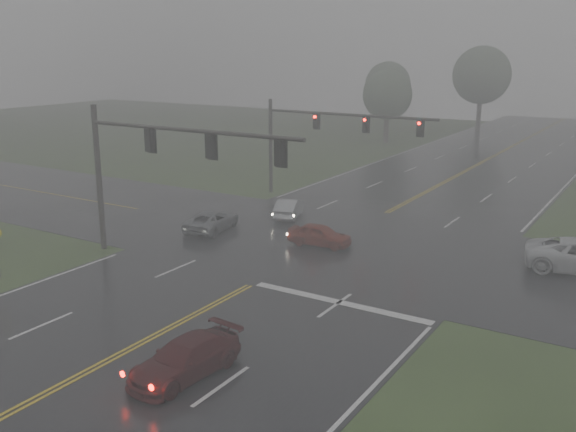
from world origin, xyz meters
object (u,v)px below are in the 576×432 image
Objects in this scene: signal_gantry_far at (318,131)px; signal_gantry_near at (151,156)px; car_grey at (212,231)px; sedan_maroon at (186,376)px; sedan_red at (320,246)px; sedan_silver at (289,218)px.

signal_gantry_near is at bearing -90.55° from signal_gantry_far.
sedan_maroon is at bearing 115.25° from car_grey.
sedan_maroon is 15.69m from sedan_red.
sedan_silver reaches higher than sedan_red.
signal_gantry_near is 0.99× the size of signal_gantry_far.
signal_gantry_far is (1.21, 10.92, 5.00)m from car_grey.
sedan_silver is at bearing 117.82° from sedan_maroon.
sedan_red is 12.73m from signal_gantry_far.
sedan_silver is 0.87× the size of car_grey.
sedan_silver is at bearing -78.84° from signal_gantry_far.
sedan_red is 7.09m from car_grey.
sedan_red is at bearing -60.11° from signal_gantry_far.
car_grey is at bearing 45.64° from sedan_silver.
sedan_maroon is 0.33× the size of signal_gantry_far.
signal_gantry_near is at bearing 63.81° from sedan_silver.
sedan_maroon is 17.88m from car_grey.
car_grey is at bearing 131.11° from sedan_maroon.
signal_gantry_far reaches higher than sedan_red.
sedan_maroon is 0.33× the size of signal_gantry_near.
sedan_red is 0.83× the size of car_grey.
car_grey is (-2.37, -5.08, 0.00)m from sedan_silver.
signal_gantry_far is (-1.15, 5.83, 5.00)m from sedan_silver.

